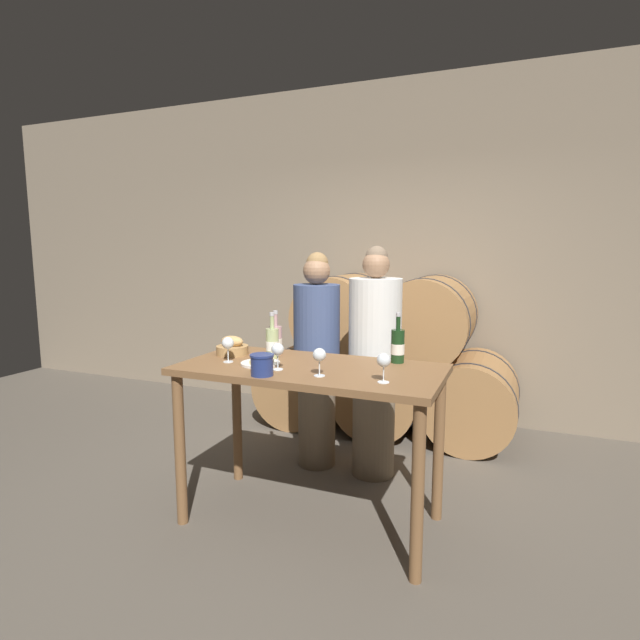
{
  "coord_description": "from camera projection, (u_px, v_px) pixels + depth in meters",
  "views": [
    {
      "loc": [
        1.12,
        -2.59,
        1.64
      ],
      "look_at": [
        0.0,
        0.15,
        1.21
      ],
      "focal_mm": 28.0,
      "sensor_mm": 36.0,
      "label": 1
    }
  ],
  "objects": [
    {
      "name": "ground_plane",
      "position": [
        311.0,
        520.0,
        3.03
      ],
      "size": [
        10.0,
        10.0,
        0.0
      ],
      "primitive_type": "plane",
      "color": "#564F44"
    },
    {
      "name": "stone_wall_back",
      "position": [
        401.0,
        252.0,
        4.84
      ],
      "size": [
        10.0,
        0.12,
        3.2
      ],
      "color": "gray",
      "rests_on": "ground_plane"
    },
    {
      "name": "barrel_stack",
      "position": [
        385.0,
        361.0,
        4.48
      ],
      "size": [
        2.28,
        0.86,
        1.41
      ],
      "color": "#9E7042",
      "rests_on": "ground_plane"
    },
    {
      "name": "tasting_table",
      "position": [
        310.0,
        389.0,
        2.91
      ],
      "size": [
        1.52,
        0.75,
        0.96
      ],
      "color": "brown",
      "rests_on": "ground_plane"
    },
    {
      "name": "person_left",
      "position": [
        317.0,
        359.0,
        3.71
      ],
      "size": [
        0.34,
        0.34,
        1.61
      ],
      "color": "#756651",
      "rests_on": "ground_plane"
    },
    {
      "name": "person_right",
      "position": [
        374.0,
        362.0,
        3.54
      ],
      "size": [
        0.37,
        0.37,
        1.65
      ],
      "color": "#756651",
      "rests_on": "ground_plane"
    },
    {
      "name": "wine_bottle_red",
      "position": [
        398.0,
        346.0,
        2.96
      ],
      "size": [
        0.08,
        0.08,
        0.3
      ],
      "color": "#193819",
      "rests_on": "tasting_table"
    },
    {
      "name": "wine_bottle_white",
      "position": [
        272.0,
        343.0,
        3.1
      ],
      "size": [
        0.08,
        0.08,
        0.28
      ],
      "color": "#ADBC7F",
      "rests_on": "tasting_table"
    },
    {
      "name": "wine_bottle_rose",
      "position": [
        276.0,
        340.0,
        3.19
      ],
      "size": [
        0.08,
        0.08,
        0.28
      ],
      "color": "#BC8E93",
      "rests_on": "tasting_table"
    },
    {
      "name": "blue_crock",
      "position": [
        262.0,
        364.0,
        2.67
      ],
      "size": [
        0.13,
        0.13,
        0.12
      ],
      "color": "navy",
      "rests_on": "tasting_table"
    },
    {
      "name": "bread_basket",
      "position": [
        232.0,
        347.0,
        3.2
      ],
      "size": [
        0.2,
        0.2,
        0.12
      ],
      "color": "#A87F4C",
      "rests_on": "tasting_table"
    },
    {
      "name": "cheese_plate",
      "position": [
        260.0,
        363.0,
        2.93
      ],
      "size": [
        0.23,
        0.23,
        0.04
      ],
      "color": "white",
      "rests_on": "tasting_table"
    },
    {
      "name": "wine_glass_far_left",
      "position": [
        228.0,
        344.0,
        2.97
      ],
      "size": [
        0.07,
        0.07,
        0.15
      ],
      "color": "white",
      "rests_on": "tasting_table"
    },
    {
      "name": "wine_glass_left",
      "position": [
        278.0,
        350.0,
        2.79
      ],
      "size": [
        0.07,
        0.07,
        0.15
      ],
      "color": "white",
      "rests_on": "tasting_table"
    },
    {
      "name": "wine_glass_center",
      "position": [
        319.0,
        356.0,
        2.65
      ],
      "size": [
        0.07,
        0.07,
        0.15
      ],
      "color": "white",
      "rests_on": "tasting_table"
    },
    {
      "name": "wine_glass_right",
      "position": [
        384.0,
        361.0,
        2.52
      ],
      "size": [
        0.07,
        0.07,
        0.15
      ],
      "color": "white",
      "rests_on": "tasting_table"
    }
  ]
}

